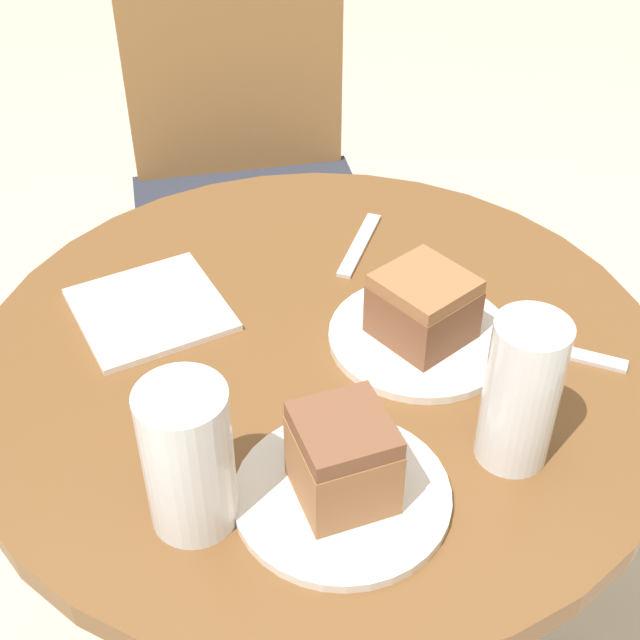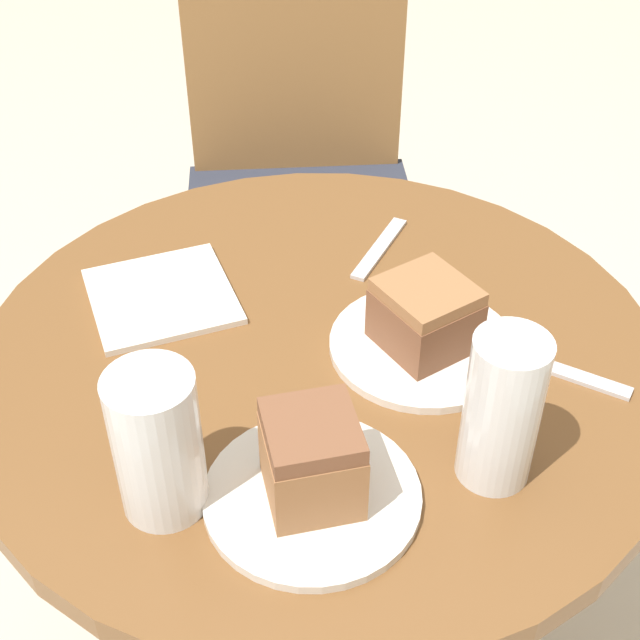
# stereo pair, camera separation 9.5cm
# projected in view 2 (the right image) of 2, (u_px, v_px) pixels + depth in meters

# --- Properties ---
(table) EXTENTS (0.76, 0.76, 0.73)m
(table) POSITION_uv_depth(u_px,v_px,m) (320.00, 447.00, 1.08)
(table) COLOR brown
(table) RESTS_ON ground_plane
(chair) EXTENTS (0.45, 0.48, 0.92)m
(chair) POSITION_uv_depth(u_px,v_px,m) (301.00, 190.00, 1.73)
(chair) COLOR olive
(chair) RESTS_ON ground_plane
(plate_near) EXTENTS (0.20, 0.20, 0.01)m
(plate_near) POSITION_uv_depth(u_px,v_px,m) (422.00, 345.00, 0.98)
(plate_near) COLOR silver
(plate_near) RESTS_ON table
(plate_far) EXTENTS (0.20, 0.20, 0.01)m
(plate_far) POSITION_uv_depth(u_px,v_px,m) (312.00, 496.00, 0.81)
(plate_far) COLOR silver
(plate_far) RESTS_ON table
(cake_slice_near) EXTENTS (0.12, 0.13, 0.08)m
(cake_slice_near) POSITION_uv_depth(u_px,v_px,m) (425.00, 315.00, 0.95)
(cake_slice_near) COLOR brown
(cake_slice_near) RESTS_ON plate_near
(cake_slice_far) EXTENTS (0.09, 0.10, 0.09)m
(cake_slice_far) POSITION_uv_depth(u_px,v_px,m) (312.00, 459.00, 0.78)
(cake_slice_far) COLOR #9E6B42
(cake_slice_far) RESTS_ON plate_far
(glass_lemonade) EXTENTS (0.08, 0.08, 0.15)m
(glass_lemonade) POSITION_uv_depth(u_px,v_px,m) (159.00, 451.00, 0.78)
(glass_lemonade) COLOR beige
(glass_lemonade) RESTS_ON table
(glass_water) EXTENTS (0.07, 0.07, 0.16)m
(glass_water) POSITION_uv_depth(u_px,v_px,m) (501.00, 417.00, 0.80)
(glass_water) COLOR silver
(glass_water) RESTS_ON table
(napkin_stack) EXTENTS (0.20, 0.20, 0.01)m
(napkin_stack) POSITION_uv_depth(u_px,v_px,m) (162.00, 296.00, 1.05)
(napkin_stack) COLOR silver
(napkin_stack) RESTS_ON table
(fork) EXTENTS (0.17, 0.12, 0.00)m
(fork) POSITION_uv_depth(u_px,v_px,m) (543.00, 365.00, 0.96)
(fork) COLOR silver
(fork) RESTS_ON table
(spoon) EXTENTS (0.09, 0.13, 0.00)m
(spoon) POSITION_uv_depth(u_px,v_px,m) (380.00, 248.00, 1.13)
(spoon) COLOR silver
(spoon) RESTS_ON table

